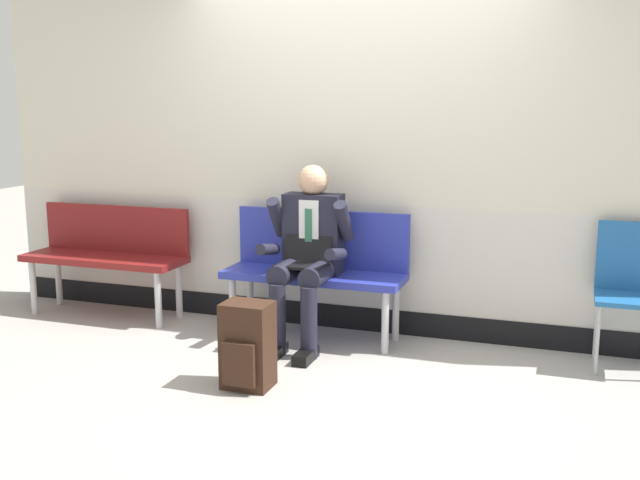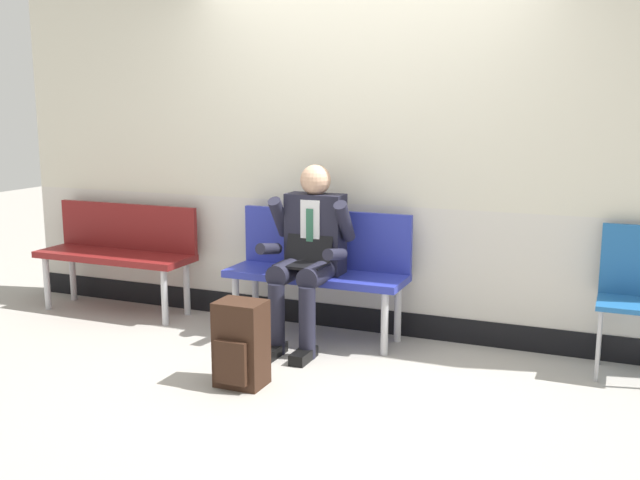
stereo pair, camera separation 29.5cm
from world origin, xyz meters
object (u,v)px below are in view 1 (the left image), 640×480
at_px(person_seated, 307,251).
at_px(folding_chair, 627,282).
at_px(bench_with_person, 317,263).
at_px(bench_empty, 109,250).
at_px(backpack, 247,346).

distance_m(person_seated, folding_chair, 2.05).
bearing_deg(bench_with_person, person_seated, -90.00).
xyz_separation_m(bench_empty, folding_chair, (3.75, 0.06, 0.03)).
bearing_deg(bench_with_person, folding_chair, 1.61).
xyz_separation_m(person_seated, folding_chair, (2.03, 0.26, -0.11)).
distance_m(bench_empty, folding_chair, 3.75).
bearing_deg(person_seated, backpack, -94.01).
distance_m(bench_with_person, backpack, 1.09).
distance_m(bench_empty, person_seated, 1.74).
height_order(bench_empty, folding_chair, folding_chair).
bearing_deg(folding_chair, person_seated, -172.84).
xyz_separation_m(backpack, folding_chair, (2.09, 1.11, 0.30)).
relative_size(person_seated, backpack, 2.41).
distance_m(bench_with_person, folding_chair, 2.03).
relative_size(bench_with_person, folding_chair, 1.40).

